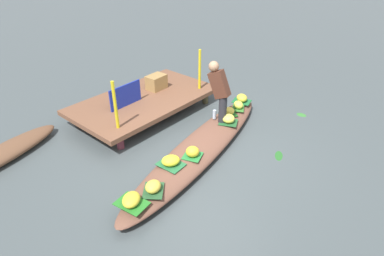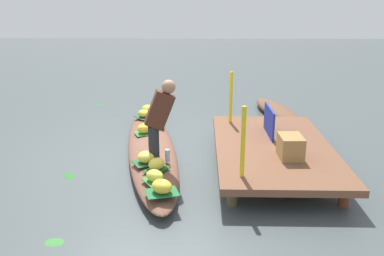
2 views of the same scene
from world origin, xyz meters
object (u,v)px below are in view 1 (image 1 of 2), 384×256
Objects in this scene: vendor_boat at (201,147)px; banana_bunch_2 at (153,186)px; moored_boat at (2,154)px; banana_bunch_3 at (171,161)px; banana_bunch_1 at (238,105)px; banana_bunch_7 at (228,118)px; banana_bunch_0 at (228,111)px; banana_bunch_4 at (131,200)px; vendor_person at (219,89)px; banana_bunch_5 at (193,152)px; water_bottle at (214,114)px; banana_bunch_6 at (242,98)px; market_banner at (126,95)px; produce_crate at (156,82)px.

vendor_boat is 1.53m from banana_bunch_2.
banana_bunch_3 is at bearing -70.73° from moored_boat.
banana_bunch_7 reaches higher than banana_bunch_1.
banana_bunch_4 is (-3.04, -0.50, -0.01)m from banana_bunch_0.
vendor_boat is 1.20m from vendor_person.
banana_bunch_5 is (0.42, -0.11, 0.01)m from banana_bunch_3.
banana_bunch_3 is at bearing 164.83° from banana_bunch_5.
banana_bunch_2 is 2.43m from water_bottle.
moored_boat is at bearing 145.14° from vendor_person.
banana_bunch_4 is 0.26× the size of vendor_person.
water_bottle reaches higher than moored_boat.
banana_bunch_2 is (-1.49, -0.32, 0.21)m from vendor_boat.
water_bottle reaches higher than banana_bunch_7.
banana_bunch_0 is 0.93× the size of banana_bunch_2.
market_banner reaches higher than banana_bunch_6.
market_banner is at bearing 69.36° from banana_bunch_3.
banana_bunch_0 is at bearing 8.00° from banana_bunch_3.
banana_bunch_1 is at bearing 10.26° from banana_bunch_2.
banana_bunch_0 is 0.57× the size of produce_crate.
vendor_boat is 10.42× the size of produce_crate.
banana_bunch_6 is at bearing -62.07° from produce_crate.
banana_bunch_4 is at bearing -173.45° from banana_bunch_7.
vendor_boat is at bearing -177.69° from banana_bunch_7.
vendor_boat is 1.59m from banana_bunch_1.
banana_bunch_7 is (2.39, 0.35, 0.01)m from banana_bunch_2.
banana_bunch_3 reaches higher than vendor_boat.
banana_bunch_3 is 0.43m from banana_bunch_5.
moored_boat is at bearing 102.21° from banana_bunch_4.
banana_bunch_5 reaches higher than banana_bunch_2.
banana_bunch_0 is 0.39m from banana_bunch_1.
vendor_person is (2.71, 0.52, 0.62)m from banana_bunch_4.
market_banner is at bearing 118.09° from vendor_person.
banana_bunch_3 reaches higher than banana_bunch_2.
produce_crate is (0.04, 2.10, 0.19)m from banana_bunch_7.
banana_bunch_5 reaches higher than banana_bunch_0.
vendor_boat is 14.34× the size of banana_bunch_4.
banana_bunch_4 is 1.13× the size of banana_bunch_6.
vendor_person is (1.70, 0.31, 0.61)m from banana_bunch_3.
market_banner is (-1.25, 1.76, 0.26)m from banana_bunch_0.
water_bottle is (-0.70, 0.11, 0.01)m from banana_bunch_1.
vendor_person is 2.79× the size of produce_crate.
banana_bunch_7 is at bearing -71.57° from vendor_person.
banana_bunch_5 is at bearing -161.86° from vendor_person.
vendor_person is 1.94m from produce_crate.
banana_bunch_1 is at bearing -42.44° from moored_boat.
banana_bunch_4 is at bearing 175.16° from banana_bunch_2.
banana_bunch_1 is (4.05, -2.32, 0.21)m from moored_boat.
banana_bunch_2 reaches higher than vendor_boat.
banana_bunch_4 is 1.37× the size of banana_bunch_5.
banana_bunch_2 reaches higher than moored_boat.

